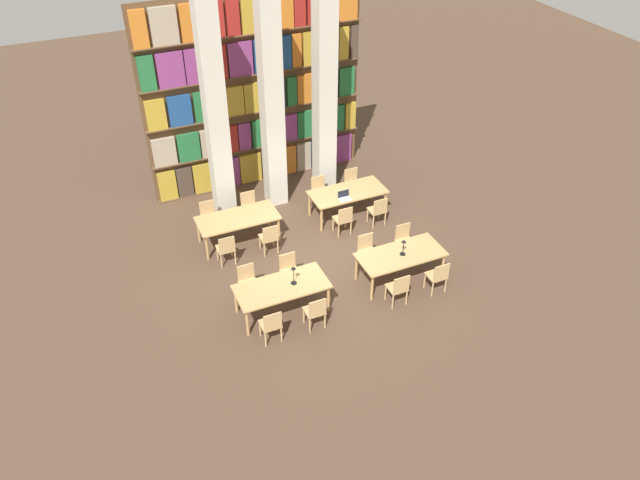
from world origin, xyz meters
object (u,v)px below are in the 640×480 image
object	(u,v)px
chair_3	(289,270)
chair_6	(438,276)
pillar_right	(325,93)
reading_table_1	(401,256)
chair_4	(398,288)
chair_12	(343,219)
pillar_left	(215,113)
chair_10	(269,237)
chair_5	(367,250)
chair_11	(250,206)
chair_0	(271,325)
chair_8	(226,248)
pillar_center	(272,103)
chair_9	(209,216)
desk_lamp_1	(403,245)
laptop	(344,197)
chair_7	(404,240)
chair_2	(315,311)
reading_table_2	(238,220)
chair_15	(352,183)
desk_lamp_0	(293,272)
chair_13	(320,190)
reading_table_3	(348,194)
chair_1	(248,281)
reading_table_0	(282,289)
chair_14	(378,210)

from	to	relation	value
chair_3	chair_6	bearing A→B (deg)	152.57
pillar_right	reading_table_1	distance (m)	5.03
chair_4	chair_12	xyz separation A→B (m)	(0.05, 2.98, 0.00)
pillar_left	chair_10	xyz separation A→B (m)	(0.50, -2.23, -2.53)
chair_5	chair_11	size ratio (longest dim) A/B	1.00
chair_0	chair_8	size ratio (longest dim) A/B	1.00
chair_0	chair_8	world-z (taller)	same
pillar_center	chair_0	bearing A→B (deg)	-111.60
chair_9	desk_lamp_1	bearing A→B (deg)	133.76
pillar_left	chair_11	bearing A→B (deg)	-54.39
chair_3	laptop	distance (m)	3.00
chair_10	chair_3	bearing A→B (deg)	-90.59
chair_6	chair_10	bearing A→B (deg)	135.51
chair_7	chair_12	distance (m)	1.76
chair_2	reading_table_1	distance (m)	2.61
chair_6	chair_8	xyz separation A→B (m)	(-4.19, 3.00, 0.00)
reading_table_2	chair_15	world-z (taller)	chair_15
chair_3	laptop	xyz separation A→B (m)	(2.33, 1.87, 0.32)
desk_lamp_0	chair_13	xyz separation A→B (m)	(2.27, 3.72, -0.60)
chair_10	chair_8	bearing A→B (deg)	180.00
chair_2	chair_8	distance (m)	3.15
chair_5	reading_table_2	bearing A→B (deg)	-41.01
chair_2	chair_7	xyz separation A→B (m)	(3.07, 1.48, 0.00)
chair_12	chair_13	xyz separation A→B (m)	(0.00, 1.54, 0.00)
pillar_left	reading_table_3	bearing A→B (deg)	-25.91
reading_table_2	chair_12	bearing A→B (deg)	-16.72
chair_7	chair_9	world-z (taller)	same
chair_6	chair_7	size ratio (longest dim) A/B	1.00
chair_11	laptop	size ratio (longest dim) A/B	2.73
chair_7	chair_15	world-z (taller)	same
desk_lamp_0	chair_9	bearing A→B (deg)	103.72
chair_2	chair_12	bearing A→B (deg)	54.68
chair_9	reading_table_3	distance (m)	3.77
desk_lamp_0	chair_4	size ratio (longest dim) A/B	0.55
chair_1	reading_table_2	bearing A→B (deg)	-102.24
laptop	reading_table_0	bearing A→B (deg)	-136.81
reading_table_0	chair_5	world-z (taller)	chair_5
chair_0	chair_5	xyz separation A→B (m)	(3.05, 1.48, 0.00)
pillar_center	chair_2	world-z (taller)	pillar_center
pillar_center	laptop	size ratio (longest dim) A/B	18.75
chair_3	reading_table_3	world-z (taller)	chair_3
chair_2	chair_3	distance (m)	1.54
laptop	reading_table_3	bearing A→B (deg)	50.70
chair_4	pillar_right	bearing A→B (deg)	84.45
chair_6	chair_15	distance (m)	4.52
pillar_right	chair_7	xyz separation A→B (m)	(0.54, -3.70, -2.53)
chair_3	chair_11	xyz separation A→B (m)	(0.01, 2.94, 0.00)
chair_2	chair_12	xyz separation A→B (m)	(2.07, 2.92, 0.00)
chair_14	laptop	xyz separation A→B (m)	(-0.77, 0.48, 0.32)
chair_9	pillar_right	bearing A→B (deg)	-169.25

